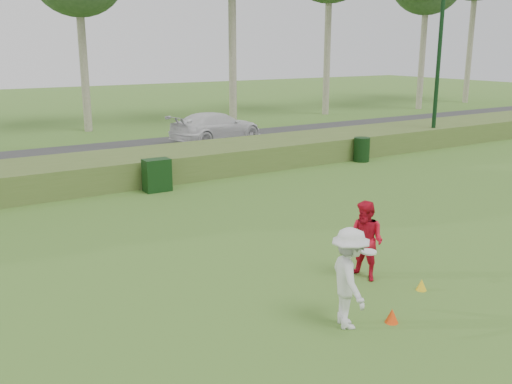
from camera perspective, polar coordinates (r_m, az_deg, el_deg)
ground at (r=10.56m, az=11.84°, el=-11.50°), size 120.00×120.00×0.00m
reed_strip at (r=20.33m, az=-12.07°, el=2.45°), size 80.00×3.00×0.90m
park_road at (r=25.09m, az=-16.00°, el=3.48°), size 80.00×6.00×0.06m
lamp_post at (r=27.30m, az=18.08°, el=15.93°), size 0.70×0.70×8.18m
player_white at (r=9.59m, az=9.32°, el=-8.50°), size 1.04×1.26×1.71m
player_red at (r=11.56m, az=10.91°, el=-4.82°), size 0.76×0.89×1.61m
cone_orange at (r=10.14m, az=13.43°, el=-11.94°), size 0.23×0.23×0.25m
cone_yellow at (r=11.53m, az=16.22°, el=-8.89°), size 0.20×0.20×0.22m
utility_cabinet at (r=18.58m, az=-9.88°, el=1.67°), size 0.85×0.53×1.05m
trash_bin at (r=23.47m, az=10.52°, el=4.20°), size 0.84×0.84×0.97m
car_right at (r=27.73m, az=-3.99°, el=6.53°), size 5.10×2.89×1.39m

